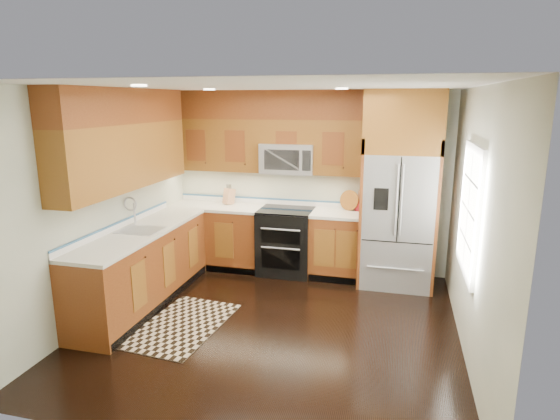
% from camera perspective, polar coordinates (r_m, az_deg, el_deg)
% --- Properties ---
extents(ground, '(4.00, 4.00, 0.00)m').
position_cam_1_polar(ground, '(5.40, -0.90, -13.91)').
color(ground, black).
rests_on(ground, ground).
extents(wall_back, '(4.00, 0.02, 2.60)m').
position_cam_1_polar(wall_back, '(6.85, 3.43, 3.45)').
color(wall_back, silver).
rests_on(wall_back, ground).
extents(wall_left, '(0.02, 4.00, 2.60)m').
position_cam_1_polar(wall_left, '(5.79, -20.44, 0.79)').
color(wall_left, silver).
rests_on(wall_left, ground).
extents(wall_right, '(0.02, 4.00, 2.60)m').
position_cam_1_polar(wall_right, '(4.84, 22.58, -1.73)').
color(wall_right, silver).
rests_on(wall_right, ground).
extents(window, '(0.04, 1.10, 1.30)m').
position_cam_1_polar(window, '(5.00, 22.12, -0.03)').
color(window, white).
rests_on(window, ground).
extents(base_cabinets, '(2.85, 3.00, 0.90)m').
position_cam_1_polar(base_cabinets, '(6.40, -9.53, -5.30)').
color(base_cabinets, brown).
rests_on(base_cabinets, ground).
extents(countertop, '(2.86, 3.01, 0.04)m').
position_cam_1_polar(countertop, '(6.31, -8.09, -1.05)').
color(countertop, silver).
rests_on(countertop, base_cabinets).
extents(upper_cabinets, '(2.85, 3.00, 1.15)m').
position_cam_1_polar(upper_cabinets, '(6.23, -8.70, 9.06)').
color(upper_cabinets, brown).
rests_on(upper_cabinets, ground).
extents(range, '(0.76, 0.67, 0.95)m').
position_cam_1_polar(range, '(6.78, 0.73, -3.85)').
color(range, black).
rests_on(range, ground).
extents(microwave, '(0.76, 0.40, 0.42)m').
position_cam_1_polar(microwave, '(6.66, 1.02, 6.31)').
color(microwave, '#B2B2B7').
rests_on(microwave, ground).
extents(refrigerator, '(0.98, 0.75, 2.60)m').
position_cam_1_polar(refrigerator, '(6.37, 14.36, 2.34)').
color(refrigerator, '#B2B2B7').
rests_on(refrigerator, ground).
extents(sink_faucet, '(0.54, 0.44, 0.37)m').
position_cam_1_polar(sink_faucet, '(5.90, -16.84, -1.78)').
color(sink_faucet, '#B2B2B7').
rests_on(sink_faucet, countertop).
extents(rug, '(0.95, 1.44, 0.01)m').
position_cam_1_polar(rug, '(5.51, -11.79, -13.54)').
color(rug, black).
rests_on(rug, ground).
extents(knife_block, '(0.16, 0.18, 0.30)m').
position_cam_1_polar(knife_block, '(7.05, -6.23, 1.71)').
color(knife_block, '#AB7753').
rests_on(knife_block, countertop).
extents(utensil_crock, '(0.13, 0.13, 0.30)m').
position_cam_1_polar(utensil_crock, '(6.69, 9.53, 0.80)').
color(utensil_crock, '#AA1420').
rests_on(utensil_crock, countertop).
extents(cutting_board, '(0.38, 0.38, 0.02)m').
position_cam_1_polar(cutting_board, '(6.72, 8.41, 0.07)').
color(cutting_board, brown).
rests_on(cutting_board, countertop).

